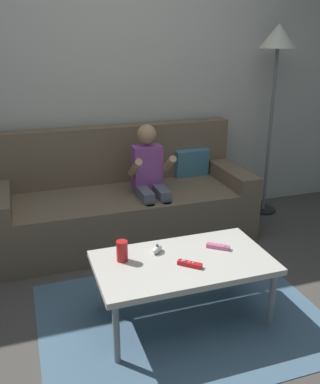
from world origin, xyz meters
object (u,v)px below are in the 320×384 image
(couch, at_px, (123,203))
(soda_can, at_px, (122,251))
(coffee_table, at_px, (183,265))
(person_seated_on_couch, at_px, (150,179))
(game_remote_red_near_edge, at_px, (190,264))
(game_remote_pink_far_corner, at_px, (218,247))
(floor_lamp, at_px, (277,52))
(nunchuk_white, at_px, (157,249))

(couch, relative_size, soda_can, 17.05)
(coffee_table, bearing_deg, person_seated_on_couch, 83.15)
(game_remote_red_near_edge, bearing_deg, soda_can, 152.00)
(coffee_table, height_order, game_remote_pink_far_corner, game_remote_pink_far_corner)
(coffee_table, bearing_deg, floor_lamp, 43.98)
(couch, height_order, soda_can, couch)
(coffee_table, distance_m, floor_lamp, 2.19)
(soda_can, bearing_deg, person_seated_on_couch, 63.56)
(nunchuk_white, bearing_deg, floor_lamp, 38.64)
(person_seated_on_couch, bearing_deg, soda_can, -116.44)
(person_seated_on_couch, distance_m, game_remote_red_near_edge, 1.12)
(couch, height_order, game_remote_pink_far_corner, couch)
(game_remote_pink_far_corner, bearing_deg, coffee_table, -165.84)
(couch, height_order, person_seated_on_couch, person_seated_on_couch)
(game_remote_pink_far_corner, height_order, floor_lamp, floor_lamp)
(nunchuk_white, distance_m, soda_can, 0.22)
(game_remote_red_near_edge, bearing_deg, nunchuk_white, 120.28)
(person_seated_on_couch, xyz_separation_m, game_remote_red_near_edge, (-0.12, -1.10, -0.14))
(couch, relative_size, game_remote_red_near_edge, 16.21)
(person_seated_on_couch, distance_m, coffee_table, 1.05)
(game_remote_red_near_edge, relative_size, soda_can, 1.05)
(nunchuk_white, relative_size, game_remote_pink_far_corner, 0.72)
(coffee_table, relative_size, floor_lamp, 0.59)
(coffee_table, bearing_deg, nunchuk_white, 130.78)
(couch, bearing_deg, coffee_table, -87.04)
(person_seated_on_couch, height_order, coffee_table, person_seated_on_couch)
(game_remote_red_near_edge, bearing_deg, couch, 93.10)
(person_seated_on_couch, height_order, game_remote_pink_far_corner, person_seated_on_couch)
(coffee_table, bearing_deg, couch, 92.96)
(couch, xyz_separation_m, soda_can, (-0.27, -1.11, 0.16))
(game_remote_red_near_edge, xyz_separation_m, floor_lamp, (1.35, 1.39, 1.07))
(soda_can, bearing_deg, nunchuk_white, 7.19)
(coffee_table, distance_m, game_remote_red_near_edge, 0.09)
(game_remote_red_near_edge, relative_size, floor_lamp, 0.08)
(couch, xyz_separation_m, floor_lamp, (1.42, 0.10, 1.17))
(couch, distance_m, person_seated_on_couch, 0.36)
(nunchuk_white, bearing_deg, soda_can, -172.81)
(coffee_table, height_order, nunchuk_white, nunchuk_white)
(game_remote_pink_far_corner, relative_size, floor_lamp, 0.08)
(couch, height_order, floor_lamp, floor_lamp)
(game_remote_pink_far_corner, bearing_deg, nunchuk_white, 169.11)
(person_seated_on_couch, height_order, soda_can, person_seated_on_couch)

